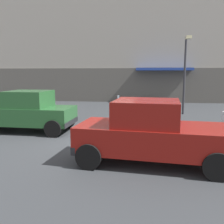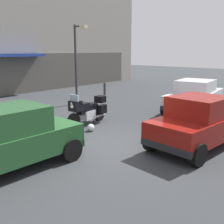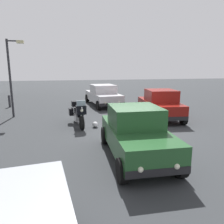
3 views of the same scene
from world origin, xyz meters
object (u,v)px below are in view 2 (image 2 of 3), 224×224
object	(u,v)px
car_wagon_end	(200,122)
streetlamp_curbside	(77,56)
motorcycle	(88,110)
car_sedan_far	(195,95)
car_hatchback_near	(8,139)
helmet	(91,128)
bollard_curbside	(105,88)

from	to	relation	value
car_wagon_end	streetlamp_curbside	xyz separation A→B (m)	(2.17, 8.03, 1.88)
motorcycle	car_sedan_far	distance (m)	5.90
car_wagon_end	car_hatchback_near	bearing A→B (deg)	153.98
streetlamp_curbside	motorcycle	bearing A→B (deg)	-127.48
motorcycle	car_hatchback_near	world-z (taller)	car_hatchback_near
motorcycle	streetlamp_curbside	size ratio (longest dim) A/B	0.52
car_hatchback_near	car_sedan_far	bearing A→B (deg)	178.02
helmet	car_sedan_far	world-z (taller)	car_sedan_far
streetlamp_curbside	bollard_curbside	distance (m)	4.27
car_wagon_end	car_sedan_far	bearing A→B (deg)	31.50
car_sedan_far	bollard_curbside	size ratio (longest dim) A/B	5.26
car_hatchback_near	bollard_curbside	xyz separation A→B (m)	(10.46, 6.15, -0.33)
bollard_curbside	motorcycle	bearing A→B (deg)	-143.04
helmet	streetlamp_curbside	size ratio (longest dim) A/B	0.06
car_hatchback_near	bollard_curbside	size ratio (longest dim) A/B	4.38
car_wagon_end	streetlamp_curbside	world-z (taller)	streetlamp_curbside
motorcycle	car_wagon_end	world-z (taller)	car_wagon_end
motorcycle	helmet	bearing A→B (deg)	46.04
helmet	car_hatchback_near	distance (m)	3.90
helmet	streetlamp_curbside	world-z (taller)	streetlamp_curbside
car_hatchback_near	motorcycle	bearing A→B (deg)	-158.71
helmet	bollard_curbside	bearing A→B (deg)	38.61
motorcycle	helmet	size ratio (longest dim) A/B	8.08
car_sedan_far	car_wagon_end	xyz separation A→B (m)	(-4.99, -2.38, 0.03)
car_hatchback_near	car_wagon_end	bearing A→B (deg)	149.72
motorcycle	streetlamp_curbside	xyz separation A→B (m)	(2.66, 3.47, 2.07)
motorcycle	bollard_curbside	bearing A→B (deg)	-149.16
car_wagon_end	bollard_curbside	xyz separation A→B (m)	(5.63, 9.17, -0.33)
helmet	car_wagon_end	size ratio (longest dim) A/B	0.07
motorcycle	car_sedan_far	xyz separation A→B (m)	(5.48, -2.18, 0.16)
motorcycle	car_wagon_end	xyz separation A→B (m)	(0.49, -4.56, 0.19)
helmet	bollard_curbside	xyz separation A→B (m)	(6.70, 5.35, 0.33)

